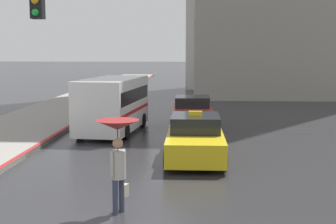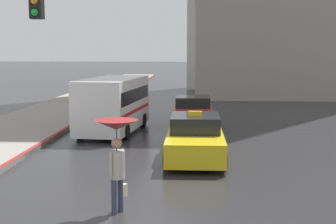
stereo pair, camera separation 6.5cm
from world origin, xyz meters
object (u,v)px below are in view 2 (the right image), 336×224
taxi (195,138)px  pedestrian_with_umbrella (117,142)px  sedan_red (193,112)px  ambulance_van (114,102)px

taxi → pedestrian_with_umbrella: pedestrian_with_umbrella is taller
sedan_red → pedestrian_with_umbrella: bearing=82.4°
pedestrian_with_umbrella → taxi: bearing=12.1°
taxi → pedestrian_with_umbrella: 5.75m
taxi → ambulance_van: ambulance_van is taller
taxi → pedestrian_with_umbrella: size_ratio=2.19×
sedan_red → pedestrian_with_umbrella: pedestrian_with_umbrella is taller
taxi → ambulance_van: 5.97m
ambulance_van → pedestrian_with_umbrella: size_ratio=2.64×
ambulance_van → pedestrian_with_umbrella: (1.82, -10.19, 0.27)m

